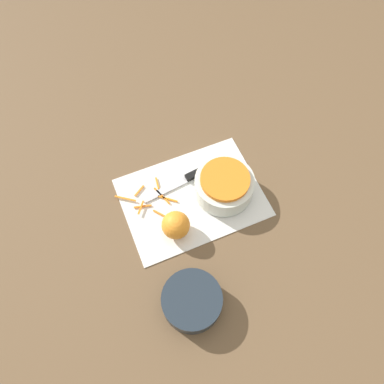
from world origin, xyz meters
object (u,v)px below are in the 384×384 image
(orange_left, at_px, (176,225))
(bowl_dark, at_px, (192,301))
(knife, at_px, (192,176))
(bowl_speckled, at_px, (224,185))

(orange_left, bearing_deg, bowl_dark, 79.64)
(bowl_dark, relative_size, orange_left, 1.95)
(bowl_dark, height_order, knife, bowl_dark)
(bowl_speckled, relative_size, orange_left, 2.19)
(orange_left, bearing_deg, bowl_speckled, -160.34)
(bowl_dark, bearing_deg, knife, -112.97)
(bowl_dark, xyz_separation_m, knife, (-0.15, -0.35, -0.02))
(bowl_dark, height_order, orange_left, orange_left)
(bowl_speckled, bearing_deg, knife, -50.55)
(knife, bearing_deg, orange_left, 46.28)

